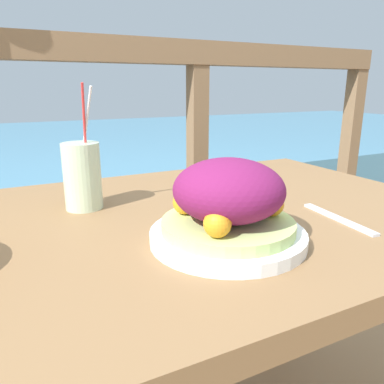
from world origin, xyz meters
name	(u,v)px	position (x,y,z in m)	size (l,w,h in m)	color
patio_table	(171,261)	(0.00, 0.00, 0.61)	(1.20, 0.75, 0.71)	olive
railing_fence	(86,131)	(0.00, 0.76, 0.80)	(2.80, 0.08, 1.12)	brown
sea_backdrop	(38,163)	(0.00, 3.26, 0.23)	(12.00, 4.00, 0.45)	teal
salad_plate	(228,207)	(0.03, -0.15, 0.77)	(0.25, 0.25, 0.14)	white
drink_glass	(82,176)	(-0.14, 0.13, 0.78)	(0.07, 0.08, 0.25)	beige
knife	(338,218)	(0.27, -0.16, 0.71)	(0.03, 0.18, 0.00)	silver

